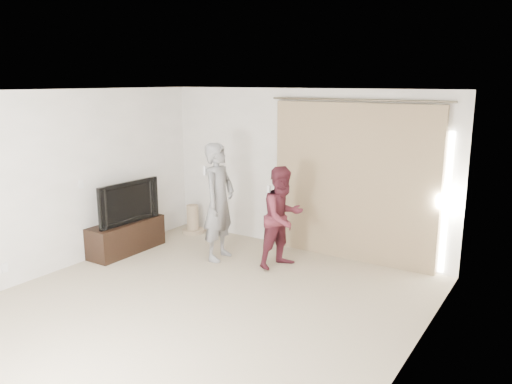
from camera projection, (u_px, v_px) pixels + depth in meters
floor at (195, 309)px, 6.07m from camera, size 5.50×5.50×0.00m
wall_back at (302, 170)px, 8.05m from camera, size 5.00×0.04×2.60m
wall_left at (57, 182)px, 7.10m from camera, size 0.04×5.50×2.60m
ceiling at (189, 91)px, 5.50m from camera, size 5.00×5.50×0.01m
curtain at (354, 183)px, 7.53m from camera, size 2.80×0.11×2.46m
tv_console at (126, 237)px, 8.05m from camera, size 0.45×1.31×0.50m
tv at (124, 202)px, 7.92m from camera, size 0.22×1.16×0.67m
scratching_post at (193, 222)px, 9.06m from camera, size 0.39×0.39×0.51m
person_man at (219, 202)px, 7.61m from camera, size 0.51×0.71×1.81m
person_woman at (283, 217)px, 7.31m from camera, size 0.78×0.88×1.51m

